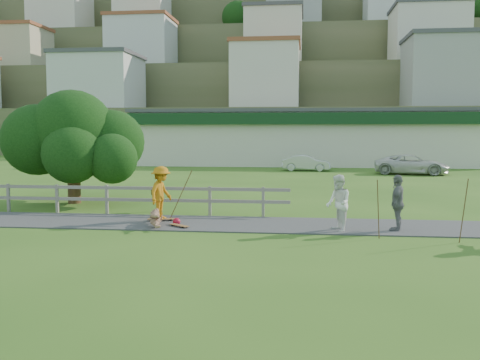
{
  "coord_description": "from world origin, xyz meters",
  "views": [
    {
      "loc": [
        3.46,
        -16.22,
        3.17
      ],
      "look_at": [
        1.29,
        2.0,
        1.47
      ],
      "focal_mm": 40.0,
      "sensor_mm": 36.0,
      "label": 1
    }
  ],
  "objects_px": {
    "tree": "(73,158)",
    "skater_rider": "(161,196)",
    "spectator_a": "(338,203)",
    "spectator_b": "(398,203)",
    "skater_fallen": "(156,217)",
    "bbq": "(157,200)",
    "car_silver": "(306,163)",
    "car_white": "(412,164)"
  },
  "relations": [
    {
      "from": "skater_fallen",
      "to": "car_silver",
      "type": "xyz_separation_m",
      "value": [
        5.02,
        25.48,
        0.31
      ]
    },
    {
      "from": "skater_fallen",
      "to": "car_silver",
      "type": "relative_size",
      "value": 0.46
    },
    {
      "from": "car_silver",
      "to": "car_white",
      "type": "bearing_deg",
      "value": -106.05
    },
    {
      "from": "skater_rider",
      "to": "spectator_a",
      "type": "distance_m",
      "value": 6.11
    },
    {
      "from": "car_white",
      "to": "spectator_a",
      "type": "bearing_deg",
      "value": 172.85
    },
    {
      "from": "spectator_a",
      "to": "car_white",
      "type": "distance_m",
      "value": 24.0
    },
    {
      "from": "spectator_b",
      "to": "car_silver",
      "type": "relative_size",
      "value": 0.47
    },
    {
      "from": "spectator_b",
      "to": "tree",
      "type": "bearing_deg",
      "value": -94.16
    },
    {
      "from": "spectator_b",
      "to": "car_silver",
      "type": "bearing_deg",
      "value": -156.35
    },
    {
      "from": "spectator_a",
      "to": "bbq",
      "type": "xyz_separation_m",
      "value": [
        -6.79,
        3.44,
        -0.46
      ]
    },
    {
      "from": "spectator_a",
      "to": "spectator_b",
      "type": "height_order",
      "value": "spectator_a"
    },
    {
      "from": "skater_rider",
      "to": "car_white",
      "type": "height_order",
      "value": "skater_rider"
    },
    {
      "from": "tree",
      "to": "skater_fallen",
      "type": "bearing_deg",
      "value": -45.55
    },
    {
      "from": "tree",
      "to": "skater_rider",
      "type": "bearing_deg",
      "value": -40.08
    },
    {
      "from": "spectator_b",
      "to": "tree",
      "type": "distance_m",
      "value": 13.94
    },
    {
      "from": "skater_rider",
      "to": "spectator_a",
      "type": "relative_size",
      "value": 1.02
    },
    {
      "from": "spectator_a",
      "to": "tree",
      "type": "distance_m",
      "value": 12.37
    },
    {
      "from": "car_silver",
      "to": "car_white",
      "type": "distance_m",
      "value": 8.01
    },
    {
      "from": "spectator_a",
      "to": "tree",
      "type": "relative_size",
      "value": 0.31
    },
    {
      "from": "car_silver",
      "to": "bbq",
      "type": "xyz_separation_m",
      "value": [
        -5.91,
        -22.19,
        -0.18
      ]
    },
    {
      "from": "skater_rider",
      "to": "spectator_b",
      "type": "distance_m",
      "value": 7.9
    },
    {
      "from": "spectator_a",
      "to": "car_white",
      "type": "bearing_deg",
      "value": 147.73
    },
    {
      "from": "spectator_a",
      "to": "car_silver",
      "type": "height_order",
      "value": "spectator_a"
    },
    {
      "from": "car_silver",
      "to": "bbq",
      "type": "relative_size",
      "value": 4.26
    },
    {
      "from": "skater_fallen",
      "to": "spectator_a",
      "type": "height_order",
      "value": "spectator_a"
    },
    {
      "from": "spectator_b",
      "to": "tree",
      "type": "height_order",
      "value": "tree"
    },
    {
      "from": "spectator_b",
      "to": "skater_fallen",
      "type": "bearing_deg",
      "value": -71.52
    },
    {
      "from": "skater_fallen",
      "to": "bbq",
      "type": "distance_m",
      "value": 3.4
    },
    {
      "from": "skater_fallen",
      "to": "bbq",
      "type": "bearing_deg",
      "value": 88.81
    },
    {
      "from": "tree",
      "to": "bbq",
      "type": "bearing_deg",
      "value": -24.86
    },
    {
      "from": "spectator_a",
      "to": "car_silver",
      "type": "distance_m",
      "value": 25.66
    },
    {
      "from": "spectator_a",
      "to": "tree",
      "type": "xyz_separation_m",
      "value": [
        -11.06,
        5.43,
        1.06
      ]
    },
    {
      "from": "tree",
      "to": "bbq",
      "type": "height_order",
      "value": "tree"
    },
    {
      "from": "skater_rider",
      "to": "bbq",
      "type": "distance_m",
      "value": 2.46
    },
    {
      "from": "tree",
      "to": "spectator_a",
      "type": "bearing_deg",
      "value": -26.13
    },
    {
      "from": "car_silver",
      "to": "tree",
      "type": "distance_m",
      "value": 22.67
    },
    {
      "from": "skater_fallen",
      "to": "spectator_a",
      "type": "xyz_separation_m",
      "value": [
        5.9,
        -0.16,
        0.59
      ]
    },
    {
      "from": "spectator_a",
      "to": "car_silver",
      "type": "relative_size",
      "value": 0.48
    },
    {
      "from": "spectator_a",
      "to": "car_white",
      "type": "xyz_separation_m",
      "value": [
        6.7,
        23.04,
        -0.18
      ]
    },
    {
      "from": "skater_rider",
      "to": "bbq",
      "type": "bearing_deg",
      "value": 33.83
    },
    {
      "from": "spectator_b",
      "to": "car_silver",
      "type": "xyz_separation_m",
      "value": [
        -2.74,
        25.34,
        -0.27
      ]
    },
    {
      "from": "skater_rider",
      "to": "car_white",
      "type": "relative_size",
      "value": 0.35
    }
  ]
}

